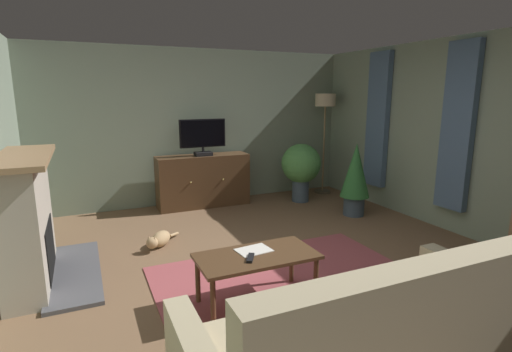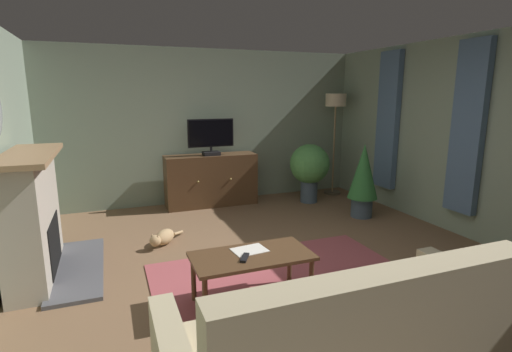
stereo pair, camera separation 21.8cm
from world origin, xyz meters
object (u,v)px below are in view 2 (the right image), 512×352
Objects in this scene: potted_plant_small_fern_corner at (363,177)px; coffee_table at (252,260)px; cat at (163,237)px; folded_newspaper at (249,250)px; floor_lamp at (335,112)px; fireplace at (35,219)px; television at (211,136)px; sofa_floral at (351,351)px; potted_plant_tall_palm_by_window at (310,166)px; tv_remote at (245,258)px; tv_cabinet at (211,181)px.

coffee_table is at bearing -144.22° from potted_plant_small_fern_corner.
coffee_table is at bearing -71.88° from cat.
cat is (-0.56, 1.59, -0.37)m from folded_newspaper.
cat is 3.91m from floor_lamp.
television reaches higher than fireplace.
sofa_floral is (0.16, -1.34, -0.15)m from folded_newspaper.
coffee_table is 0.11m from folded_newspaper.
coffee_table is at bearing -98.40° from television.
potted_plant_small_fern_corner is 1.69m from floor_lamp.
fireplace is at bearing -163.68° from cat.
potted_plant_tall_palm_by_window is 0.55× the size of floor_lamp.
sofa_floral is at bearing -136.69° from tv_remote.
potted_plant_small_fern_corner is at bearing -71.37° from potted_plant_tall_palm_by_window.
potted_plant_small_fern_corner is (1.97, -1.45, 0.22)m from tv_cabinet.
coffee_table is 2.04× the size of cat.
television reaches higher than tv_remote.
tv_cabinet is at bearing 178.22° from floor_lamp.
tv_cabinet is at bearing 56.49° from cat.
television reaches higher than sofa_floral.
folded_newspaper is at bearing -98.42° from television.
floor_lamp is at bearing 48.45° from coffee_table.
tv_cabinet is 2.91× the size of cat.
fireplace reaches higher than folded_newspaper.
coffee_table is at bearing 97.95° from sofa_floral.
tv_cabinet is at bearing 165.37° from potted_plant_tall_palm_by_window.
sofa_floral is (2.02, -2.55, -0.29)m from fireplace.
floor_lamp is (2.32, -0.07, 1.12)m from tv_cabinet.
sofa_floral is 1.21× the size of floor_lamp.
coffee_table is 4.34m from floor_lamp.
floor_lamp reaches higher than folded_newspaper.
tv_cabinet is 5.02× the size of folded_newspaper.
coffee_table is at bearing -35.07° from fireplace.
tv_remote is 1.22m from sofa_floral.
floor_lamp is at bearing 21.69° from fireplace.
television is at bearing 55.56° from cat.
fireplace is 5.21× the size of folded_newspaper.
tv_remote is 0.33× the size of cat.
tv_remote is 1.84m from cat.
fireplace is at bearing -173.88° from potted_plant_small_fern_corner.
television is 2.34m from floor_lamp.
folded_newspaper is at bearing -127.64° from potted_plant_tall_palm_by_window.
fireplace is at bearing 82.95° from tv_remote.
fireplace reaches higher than tv_cabinet.
tv_cabinet is 1.49× the size of potted_plant_tall_palm_by_window.
tv_cabinet is at bearing 90.00° from television.
potted_plant_small_fern_corner is at bearing -23.42° from tv_remote.
potted_plant_tall_palm_by_window is (2.08, 2.70, 0.16)m from folded_newspaper.
cat is (-0.46, 1.74, -0.38)m from tv_remote.
sofa_floral is at bearing -82.05° from coffee_table.
potted_plant_tall_palm_by_window is at bearing -153.00° from floor_lamp.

